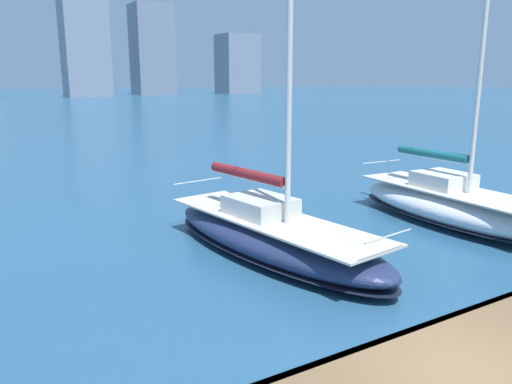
# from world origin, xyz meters

# --- Properties ---
(dock_pier) EXTENTS (28.00, 2.80, 0.60)m
(dock_pier) POSITION_xyz_m (-0.00, -0.10, 0.54)
(dock_pier) COLOR brown
(dock_pier) RESTS_ON ground
(city_skyline) EXTENTS (177.72, 23.72, 33.83)m
(city_skyline) POSITION_xyz_m (-10.16, -159.54, 14.19)
(city_skyline) COLOR gray
(city_skyline) RESTS_ON ground
(sailboat_teal) EXTENTS (3.11, 8.65, 12.93)m
(sailboat_teal) POSITION_xyz_m (-8.70, -7.03, 0.73)
(sailboat_teal) COLOR white
(sailboat_teal) RESTS_ON ground
(sailboat_maroon) EXTENTS (3.91, 9.40, 11.63)m
(sailboat_maroon) POSITION_xyz_m (-1.18, -7.58, 0.66)
(sailboat_maroon) COLOR navy
(sailboat_maroon) RESTS_ON ground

